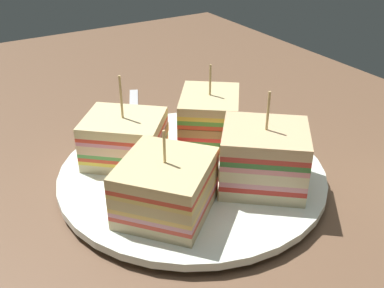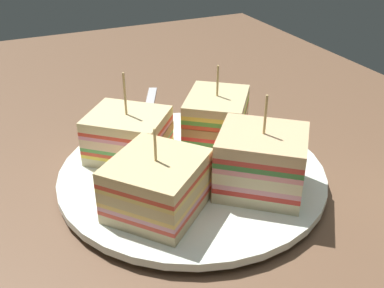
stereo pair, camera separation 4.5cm
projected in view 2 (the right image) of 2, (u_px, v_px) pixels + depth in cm
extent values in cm
cube|color=brown|center=(192.00, 188.00, 48.10)|extent=(121.62, 82.60, 1.80)
cylinder|color=white|center=(192.00, 178.00, 47.50)|extent=(16.88, 16.88, 0.65)
cylinder|color=white|center=(192.00, 173.00, 47.14)|extent=(27.22, 27.22, 0.79)
cube|color=beige|center=(259.00, 183.00, 43.74)|extent=(10.40, 10.54, 1.13)
cube|color=#B2844C|center=(220.00, 178.00, 44.59)|extent=(5.51, 4.56, 1.13)
cube|color=red|center=(260.00, 176.00, 43.34)|extent=(10.40, 10.54, 0.52)
cube|color=pink|center=(260.00, 172.00, 43.08)|extent=(10.40, 10.54, 0.52)
cube|color=beige|center=(261.00, 164.00, 42.68)|extent=(10.40, 10.54, 1.13)
cube|color=#9E7242|center=(221.00, 159.00, 43.52)|extent=(5.51, 4.56, 1.13)
cube|color=pink|center=(262.00, 157.00, 42.27)|extent=(10.40, 10.54, 0.52)
cube|color=#3E7B38|center=(262.00, 152.00, 42.02)|extent=(10.40, 10.54, 0.52)
cube|color=#CB3C30|center=(263.00, 147.00, 41.76)|extent=(10.40, 10.54, 0.52)
cube|color=#D8B281|center=(263.00, 139.00, 41.35)|extent=(10.40, 10.54, 1.13)
cylinder|color=tan|center=(265.00, 115.00, 40.15)|extent=(0.24, 0.24, 3.77)
cube|color=beige|center=(216.00, 134.00, 52.59)|extent=(10.16, 9.86, 0.93)
cube|color=#B2844C|center=(210.00, 151.00, 49.30)|extent=(4.03, 5.19, 0.93)
cube|color=#48923B|center=(216.00, 129.00, 52.24)|extent=(10.16, 9.86, 0.50)
cube|color=red|center=(216.00, 125.00, 51.99)|extent=(10.16, 9.86, 0.50)
cube|color=#D2BA7E|center=(216.00, 119.00, 51.64)|extent=(10.16, 9.86, 0.93)
cube|color=#9E7242|center=(210.00, 135.00, 48.35)|extent=(4.03, 5.19, 0.93)
cube|color=#CC4024|center=(217.00, 114.00, 51.29)|extent=(10.16, 9.86, 0.50)
cube|color=#529A37|center=(217.00, 110.00, 51.04)|extent=(10.16, 9.86, 0.50)
cube|color=yellow|center=(217.00, 106.00, 50.80)|extent=(10.16, 9.86, 0.50)
cube|color=#D3BD86|center=(217.00, 100.00, 50.44)|extent=(10.16, 9.86, 0.93)
cylinder|color=tan|center=(218.00, 81.00, 49.35)|extent=(0.24, 0.24, 3.52)
cube|color=beige|center=(129.00, 152.00, 49.10)|extent=(10.17, 10.31, 0.98)
cube|color=#9E7242|center=(163.00, 157.00, 48.18)|extent=(5.15, 4.46, 0.98)
cube|color=yellow|center=(129.00, 146.00, 48.76)|extent=(10.17, 10.31, 0.40)
cube|color=#D4462A|center=(129.00, 143.00, 48.56)|extent=(10.17, 10.31, 0.40)
cube|color=#549B46|center=(128.00, 139.00, 48.36)|extent=(10.17, 10.31, 0.40)
cube|color=beige|center=(128.00, 134.00, 48.02)|extent=(10.17, 10.31, 0.98)
cube|color=#B2844C|center=(163.00, 139.00, 47.10)|extent=(5.15, 4.46, 0.98)
cube|color=pink|center=(127.00, 128.00, 47.68)|extent=(10.17, 10.31, 0.40)
cube|color=red|center=(127.00, 124.00, 47.48)|extent=(10.17, 10.31, 0.40)
cube|color=beige|center=(127.00, 119.00, 47.14)|extent=(10.17, 10.31, 0.98)
cylinder|color=tan|center=(125.00, 94.00, 45.78)|extent=(0.24, 0.24, 4.52)
cube|color=beige|center=(158.00, 204.00, 40.94)|extent=(10.74, 10.80, 1.00)
cube|color=#B2844C|center=(177.00, 182.00, 43.99)|extent=(5.70, 4.94, 1.00)
cube|color=#DC4A37|center=(158.00, 198.00, 40.59)|extent=(10.74, 10.80, 0.42)
cube|color=pink|center=(157.00, 194.00, 40.38)|extent=(10.74, 10.80, 0.42)
cube|color=#F1C25F|center=(157.00, 190.00, 40.17)|extent=(10.74, 10.80, 0.42)
cube|color=#D4B87B|center=(157.00, 184.00, 39.82)|extent=(10.74, 10.80, 1.00)
cube|color=#B2844C|center=(177.00, 162.00, 42.87)|extent=(5.70, 4.94, 1.00)
cube|color=#E2BE60|center=(157.00, 177.00, 39.46)|extent=(10.74, 10.80, 0.42)
cube|color=#D8452D|center=(156.00, 173.00, 39.26)|extent=(10.74, 10.80, 0.42)
cube|color=#DBC083|center=(156.00, 166.00, 38.90)|extent=(10.74, 10.80, 1.00)
cylinder|color=tan|center=(155.00, 145.00, 37.91)|extent=(0.24, 0.24, 3.05)
cube|color=silver|center=(150.00, 101.00, 65.01)|extent=(9.74, 5.40, 0.25)
ellipsoid|color=silver|center=(146.00, 119.00, 59.22)|extent=(4.07, 3.62, 1.00)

